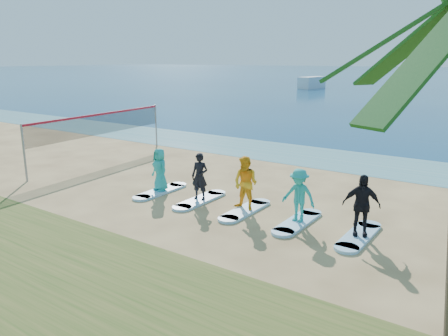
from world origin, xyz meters
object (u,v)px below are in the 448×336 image
Objects in this scene: boat_offshore_a at (312,88)px; student_1 at (200,176)px; student_2 at (246,183)px; student_4 at (361,205)px; surfboard_0 at (161,191)px; surfboard_1 at (200,200)px; surfboard_4 at (359,236)px; student_0 at (160,170)px; surfboard_3 at (298,222)px; volleyball_net at (100,124)px; surfboard_2 at (245,210)px; student_3 at (299,195)px.

student_1 is at bearing -68.06° from boat_offshore_a.
student_4 is (3.97, 0.00, -0.01)m from student_2.
boat_offshore_a is at bearing 108.56° from surfboard_0.
surfboard_1 is 2.21m from student_2.
surfboard_0 is 1.00× the size of surfboard_4.
student_0 is 6.02m from surfboard_3.
surfboard_0 is at bearing 180.00° from surfboard_1.
student_0 is at bearing -20.80° from volleyball_net.
surfboard_2 is (10.22, -2.37, -1.86)m from volleyball_net.
student_3 reaches higher than boat_offshore_a.
volleyball_net is 12.47m from student_3.
student_4 reaches higher than student_3.
surfboard_4 is (1.98, 0.00, 0.00)m from surfboard_3.
student_3 is at bearing -90.00° from surfboard_3.
surfboard_1 is at bearing 180.00° from surfboard_3.
surfboard_1 and surfboard_4 have the same top height.
student_3 is at bearing -11.78° from student_1.
student_2 is (0.00, -0.00, 0.98)m from surfboard_2.
student_1 is at bearing -90.00° from surfboard_1.
surfboard_0 is 1.31× the size of student_0.
surfboard_4 is (3.97, 0.00, -0.98)m from student_2.
student_0 is 0.97× the size of student_1.
surfboard_0 is at bearing 180.00° from surfboard_2.
student_4 is (7.94, -0.00, 0.97)m from surfboard_0.
student_1 is (22.89, -62.27, 0.96)m from boat_offshore_a.
volleyball_net reaches higher than surfboard_3.
surfboard_0 is 6.02m from student_3.
volleyball_net is at bearing 166.92° from surfboard_2.
volleyball_net is 4.12× the size of surfboard_4.
student_4 is at bearing -0.00° from surfboard_1.
surfboard_0 is at bearing 104.82° from student_0.
surfboard_4 is (1.98, 0.00, -0.91)m from student_3.
volleyball_net is 6.75m from student_0.
surfboard_4 is at bearing -9.50° from volleyball_net.
boat_offshore_a is 66.34m from surfboard_1.
student_1 is (1.98, -0.00, 0.91)m from surfboard_0.
surfboard_3 is 1.19× the size of student_4.
student_0 is 0.77× the size of surfboard_4.
student_3 is at bearing -0.00° from surfboard_0.
boat_offshore_a is 67.06m from student_2.
boat_offshore_a is at bearing 113.21° from student_2.
volleyball_net reaches higher than surfboard_0.
volleyball_net is 14.41m from student_4.
surfboard_2 is 1.00× the size of surfboard_4.
student_1 is 3.97m from student_3.
student_3 is (5.95, -0.00, 0.91)m from surfboard_0.
student_2 is (10.22, -2.37, -0.88)m from volleyball_net.
student_2 reaches higher than surfboard_1.
volleyball_net is at bearing 168.99° from surfboard_3.
surfboard_1 is at bearing -179.13° from student_3.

